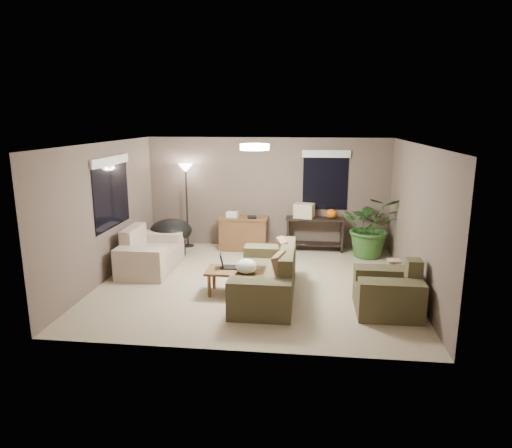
# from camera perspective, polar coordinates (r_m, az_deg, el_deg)

# --- Properties ---
(room_shell) EXTENTS (5.50, 5.50, 5.50)m
(room_shell) POSITION_cam_1_polar(r_m,az_deg,el_deg) (8.01, -0.16, 1.07)
(room_shell) COLOR tan
(room_shell) RESTS_ON ground
(main_sofa) EXTENTS (0.95, 2.20, 0.85)m
(main_sofa) POSITION_cam_1_polar(r_m,az_deg,el_deg) (7.68, 1.49, -6.88)
(main_sofa) COLOR #4B472D
(main_sofa) RESTS_ON ground
(throw_pillows) EXTENTS (0.34, 1.39, 0.47)m
(throw_pillows) POSITION_cam_1_polar(r_m,az_deg,el_deg) (7.55, 3.45, -4.41)
(throw_pillows) COLOR #8C7251
(throw_pillows) RESTS_ON main_sofa
(loveseat) EXTENTS (0.90, 1.60, 0.85)m
(loveseat) POSITION_cam_1_polar(r_m,az_deg,el_deg) (9.22, -13.20, -3.77)
(loveseat) COLOR beige
(loveseat) RESTS_ON ground
(armchair) EXTENTS (0.95, 1.00, 0.85)m
(armchair) POSITION_cam_1_polar(r_m,az_deg,el_deg) (7.37, 16.23, -8.29)
(armchair) COLOR #48442B
(armchair) RESTS_ON ground
(coffee_table) EXTENTS (1.00, 0.55, 0.42)m
(coffee_table) POSITION_cam_1_polar(r_m,az_deg,el_deg) (7.76, -2.53, -6.18)
(coffee_table) COLOR brown
(coffee_table) RESTS_ON ground
(laptop) EXTENTS (0.38, 0.24, 0.24)m
(laptop) POSITION_cam_1_polar(r_m,az_deg,el_deg) (7.84, -3.64, -5.05)
(laptop) COLOR black
(laptop) RESTS_ON coffee_table
(plastic_bag) EXTENTS (0.38, 0.35, 0.24)m
(plastic_bag) POSITION_cam_1_polar(r_m,az_deg,el_deg) (7.53, -1.22, -5.30)
(plastic_bag) COLOR white
(plastic_bag) RESTS_ON coffee_table
(desk) EXTENTS (1.10, 0.50, 0.75)m
(desk) POSITION_cam_1_polar(r_m,az_deg,el_deg) (10.31, -1.58, -1.18)
(desk) COLOR brown
(desk) RESTS_ON ground
(desk_papers) EXTENTS (0.70, 0.29, 0.12)m
(desk_papers) POSITION_cam_1_polar(r_m,az_deg,el_deg) (10.22, -2.47, 1.14)
(desk_papers) COLOR silver
(desk_papers) RESTS_ON desk
(console_table) EXTENTS (1.30, 0.40, 0.75)m
(console_table) POSITION_cam_1_polar(r_m,az_deg,el_deg) (10.32, 7.37, -0.93)
(console_table) COLOR black
(console_table) RESTS_ON ground
(pumpkin) EXTENTS (0.32, 0.32, 0.20)m
(pumpkin) POSITION_cam_1_polar(r_m,az_deg,el_deg) (10.24, 9.39, 1.27)
(pumpkin) COLOR orange
(pumpkin) RESTS_ON console_table
(cardboard_box) EXTENTS (0.48, 0.40, 0.32)m
(cardboard_box) POSITION_cam_1_polar(r_m,az_deg,el_deg) (10.21, 6.04, 1.67)
(cardboard_box) COLOR beige
(cardboard_box) RESTS_ON console_table
(papasan_chair) EXTENTS (1.06, 1.06, 0.80)m
(papasan_chair) POSITION_cam_1_polar(r_m,az_deg,el_deg) (10.04, -10.57, -1.28)
(papasan_chair) COLOR black
(papasan_chair) RESTS_ON ground
(floor_lamp) EXTENTS (0.32, 0.32, 1.91)m
(floor_lamp) POSITION_cam_1_polar(r_m,az_deg,el_deg) (10.48, -8.76, 5.71)
(floor_lamp) COLOR black
(floor_lamp) RESTS_ON ground
(ceiling_fixture) EXTENTS (0.50, 0.50, 0.10)m
(ceiling_fixture) POSITION_cam_1_polar(r_m,az_deg,el_deg) (7.84, -0.17, 9.61)
(ceiling_fixture) COLOR white
(ceiling_fixture) RESTS_ON room_shell
(houseplant) EXTENTS (1.21, 1.34, 1.05)m
(houseplant) POSITION_cam_1_polar(r_m,az_deg,el_deg) (10.05, 14.17, -1.09)
(houseplant) COLOR #2D5923
(houseplant) RESTS_ON ground
(cat_scratching_post) EXTENTS (0.32, 0.32, 0.50)m
(cat_scratching_post) POSITION_cam_1_polar(r_m,az_deg,el_deg) (8.44, 16.75, -6.16)
(cat_scratching_post) COLOR tan
(cat_scratching_post) RESTS_ON ground
(window_left) EXTENTS (0.05, 1.56, 1.33)m
(window_left) POSITION_cam_1_polar(r_m,az_deg,el_deg) (8.93, -17.65, 5.19)
(window_left) COLOR black
(window_left) RESTS_ON room_shell
(window_back) EXTENTS (1.06, 0.05, 1.33)m
(window_back) POSITION_cam_1_polar(r_m,az_deg,el_deg) (10.32, 8.71, 6.66)
(window_back) COLOR black
(window_back) RESTS_ON room_shell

